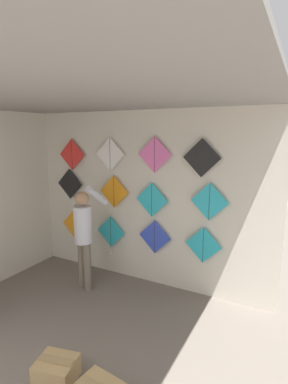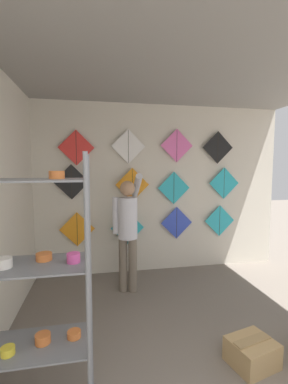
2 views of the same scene
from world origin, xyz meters
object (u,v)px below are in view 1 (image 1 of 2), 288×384
kite_3 (203,245)px  kite_4 (70,184)px  kite_6 (152,200)px  kite_8 (72,155)px  kite_0 (75,224)px  kite_10 (155,155)px  kite_5 (114,192)px  kite_2 (155,237)px  kite_7 (209,202)px  kite_11 (202,158)px  cardboard_box_spare (57,370)px  kite_9 (110,154)px  shopkeeper (84,231)px  kite_1 (111,233)px

kite_3 → kite_4: kite_4 is taller
kite_6 → kite_8: (-1.59, 0.00, 0.65)m
kite_0 → kite_8: (0.02, 0.00, 1.29)m
kite_6 → kite_10: (0.04, 0.00, 0.71)m
kite_5 → kite_6: kite_5 is taller
kite_2 → kite_7: (0.86, 0.00, 0.67)m
kite_11 → kite_7: bearing=0.0°
cardboard_box_spare → kite_9: size_ratio=0.82×
kite_2 → kite_9: bearing=180.0°
kite_7 → kite_9: kite_9 is taller
kite_7 → kite_10: size_ratio=1.00×
cardboard_box_spare → kite_0: kite_0 is taller
shopkeeper → kite_5: bearing=90.7°
cardboard_box_spare → kite_8: kite_8 is taller
kite_1 → kite_10: 1.62m
kite_6 → kite_9: size_ratio=1.00×
kite_1 → kite_10: bearing=0.0°
kite_1 → kite_8: (-0.79, 0.00, 1.33)m
kite_0 → kite_7: (2.52, 0.00, 0.71)m
shopkeeper → kite_6: bearing=50.6°
kite_1 → kite_10: size_ratio=1.25×
kite_6 → kite_11: (0.78, 0.00, 0.69)m
kite_0 → kite_8: 1.29m
kite_0 → kite_3: size_ratio=1.00×
kite_3 → kite_8: kite_8 is taller
kite_3 → kite_7: size_ratio=1.00×
cardboard_box_spare → kite_9: (-0.82, 2.22, 1.99)m
kite_1 → kite_6: kite_6 is taller
kite_5 → kite_7: kite_7 is taller
cardboard_box_spare → kite_4: kite_4 is taller
kite_4 → kite_5: kite_4 is taller
kite_2 → kite_9: 1.53m
kite_1 → kite_5: bearing=0.5°
shopkeeper → kite_4: size_ratio=3.05×
cardboard_box_spare → kite_7: (0.87, 2.22, 1.38)m
cardboard_box_spare → kite_1: (-0.84, 2.22, 0.63)m
kite_6 → kite_8: kite_8 is taller
cardboard_box_spare → kite_5: (-0.76, 2.22, 1.37)m
shopkeeper → cardboard_box_spare: bearing=-45.1°
kite_2 → shopkeeper: bearing=-146.2°
kite_11 → kite_10: bearing=180.0°
kite_7 → kite_8: (-2.50, 0.00, 0.58)m
kite_5 → kite_6: bearing=0.0°
kite_5 → kite_11: (1.49, 0.00, 0.62)m
kite_7 → kite_8: bearing=180.0°
kite_8 → kite_5: bearing=0.0°
kite_9 → kite_10: size_ratio=1.00×
kite_8 → kite_10: kite_10 is taller
cardboard_box_spare → kite_10: 2.99m
kite_4 → kite_8: size_ratio=1.00×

